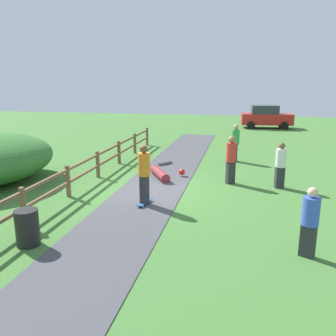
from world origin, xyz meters
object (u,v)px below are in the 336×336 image
object	(u,v)px
trash_bin	(27,228)
bystander_red	(231,157)
parked_car_red	(266,117)
skater_riding	(144,171)
skater_fallen	(161,174)
bystander_white	(281,163)
bystander_green	(235,141)
bystander_blue	(310,219)
skateboard_loose	(165,163)

from	to	relation	value
trash_bin	bystander_red	distance (m)	7.90
bystander_red	parked_car_red	bearing A→B (deg)	82.59
skater_riding	skater_fallen	world-z (taller)	skater_riding
skater_riding	parked_car_red	xyz separation A→B (m)	(4.89, 20.68, -0.15)
bystander_white	parked_car_red	xyz separation A→B (m)	(0.48, 17.82, 0.02)
bystander_white	bystander_green	bearing A→B (deg)	112.55
skater_fallen	parked_car_red	xyz separation A→B (m)	(5.08, 17.45, 0.76)
skater_riding	parked_car_red	world-z (taller)	skater_riding
trash_bin	bystander_green	bearing A→B (deg)	65.88
bystander_red	bystander_green	bearing A→B (deg)	89.02
skater_fallen	parked_car_red	bearing A→B (deg)	73.77
bystander_green	parked_car_red	bearing A→B (deg)	80.74
skater_fallen	bystander_blue	bearing A→B (deg)	-50.74
bystander_green	bystander_white	distance (m)	4.54
skater_fallen	parked_car_red	distance (m)	18.19
bystander_blue	bystander_white	bearing A→B (deg)	91.30
skater_fallen	bystander_green	world-z (taller)	bystander_green
skater_fallen	parked_car_red	world-z (taller)	parked_car_red
trash_bin	skater_riding	size ratio (longest dim) A/B	0.46
bystander_green	bystander_white	world-z (taller)	bystander_green
trash_bin	skateboard_loose	bearing A→B (deg)	80.89
trash_bin	skater_fallen	bearing A→B (deg)	74.70
skater_riding	bystander_red	distance (m)	4.01
skateboard_loose	bystander_blue	xyz separation A→B (m)	(5.08, -8.14, 0.81)
skateboard_loose	bystander_white	bearing A→B (deg)	-28.85
parked_car_red	skater_fallen	bearing A→B (deg)	-106.23
skateboard_loose	bystander_white	world-z (taller)	bystander_white
bystander_blue	bystander_white	size ratio (longest dim) A/B	0.96
skater_riding	parked_car_red	bearing A→B (deg)	76.70
trash_bin	bystander_red	bearing A→B (deg)	54.40
skateboard_loose	bystander_green	world-z (taller)	bystander_green
bystander_red	trash_bin	bearing A→B (deg)	-125.60
bystander_blue	bystander_green	bearing A→B (deg)	100.99
skateboard_loose	bystander_blue	distance (m)	9.63
trash_bin	skater_fallen	xyz separation A→B (m)	(1.80, 6.57, -0.25)
bystander_blue	bystander_white	xyz separation A→B (m)	(-0.12, 5.40, 0.04)
bystander_red	bystander_blue	bearing A→B (deg)	-70.98
bystander_blue	parked_car_red	bearing A→B (deg)	89.11
skater_riding	bystander_green	xyz separation A→B (m)	(2.67, 7.05, -0.09)
bystander_white	bystander_blue	bearing A→B (deg)	-88.70
skater_riding	skateboard_loose	world-z (taller)	skater_riding
skater_riding	trash_bin	bearing A→B (deg)	-120.70
skateboard_loose	parked_car_red	bearing A→B (deg)	70.16
bystander_green	bystander_white	size ratio (longest dim) A/B	1.08
skater_fallen	skateboard_loose	bearing A→B (deg)	98.78
trash_bin	bystander_white	world-z (taller)	bystander_white
skater_fallen	bystander_white	distance (m)	4.67
skater_riding	skateboard_loose	xyz separation A→B (m)	(-0.55, 5.59, -1.03)
skateboard_loose	bystander_green	size ratio (longest dim) A/B	0.41
bystander_red	bystander_green	xyz separation A→B (m)	(0.07, 3.99, -0.01)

